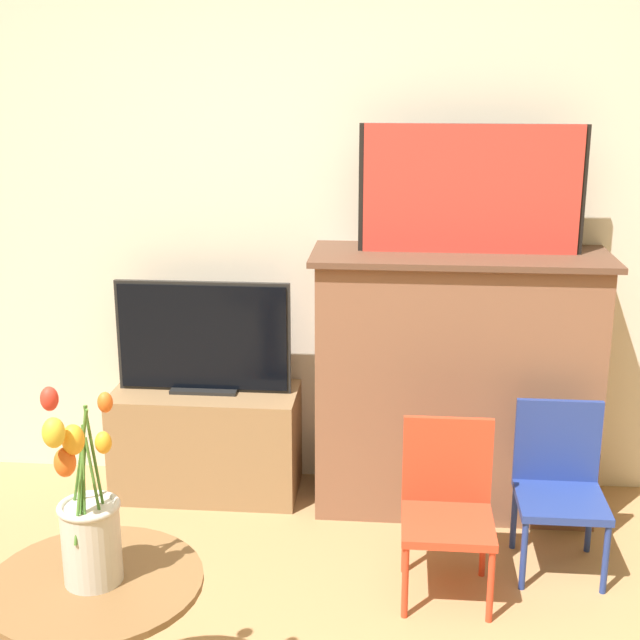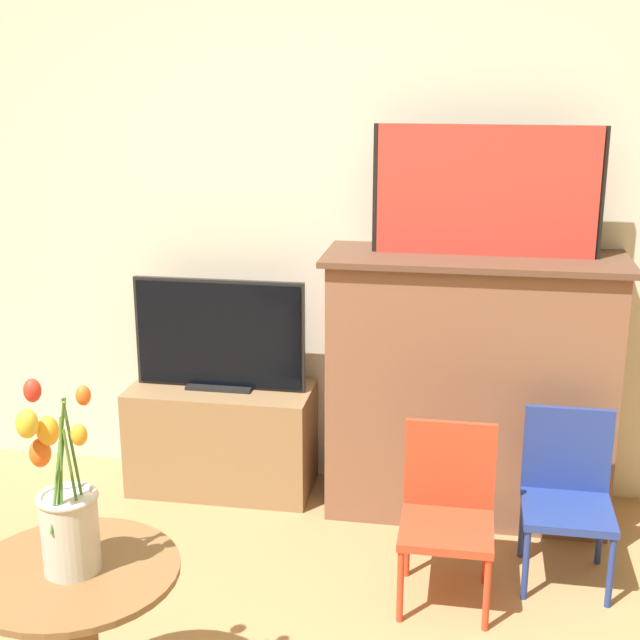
% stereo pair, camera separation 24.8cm
% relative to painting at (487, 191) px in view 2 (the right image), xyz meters
% --- Properties ---
extents(wall_back, '(8.00, 0.06, 2.70)m').
position_rel_painting_xyz_m(wall_back, '(-0.54, 0.24, -0.05)').
color(wall_back, beige).
rests_on(wall_back, ground).
extents(fireplace_mantel, '(1.24, 0.48, 1.14)m').
position_rel_painting_xyz_m(fireplace_mantel, '(-0.03, -0.01, -0.82)').
color(fireplace_mantel, brown).
rests_on(fireplace_mantel, ground).
extents(painting, '(0.92, 0.03, 0.52)m').
position_rel_painting_xyz_m(painting, '(0.00, 0.00, 0.00)').
color(painting, black).
rests_on(painting, fireplace_mantel).
extents(tv_stand, '(0.82, 0.38, 0.49)m').
position_rel_painting_xyz_m(tv_stand, '(-1.13, 0.00, -1.16)').
color(tv_stand, olive).
rests_on(tv_stand, ground).
extents(tv_monitor, '(0.77, 0.12, 0.50)m').
position_rel_painting_xyz_m(tv_monitor, '(-1.13, 0.01, -0.67)').
color(tv_monitor, black).
rests_on(tv_monitor, tv_stand).
extents(chair_red, '(0.33, 0.33, 0.64)m').
position_rel_painting_xyz_m(chair_red, '(-0.09, -0.69, -1.05)').
color(chair_red, red).
rests_on(chair_red, ground).
extents(chair_blue, '(0.33, 0.33, 0.64)m').
position_rel_painting_xyz_m(chair_blue, '(0.35, -0.47, -1.05)').
color(chair_blue, navy).
rests_on(chair_blue, ground).
extents(side_table, '(0.58, 0.58, 0.56)m').
position_rel_painting_xyz_m(side_table, '(-1.08, -1.63, -1.04)').
color(side_table, brown).
rests_on(side_table, ground).
extents(vase_tulips, '(0.22, 0.25, 0.52)m').
position_rel_painting_xyz_m(vase_tulips, '(-1.08, -1.64, -0.67)').
color(vase_tulips, beige).
rests_on(vase_tulips, side_table).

